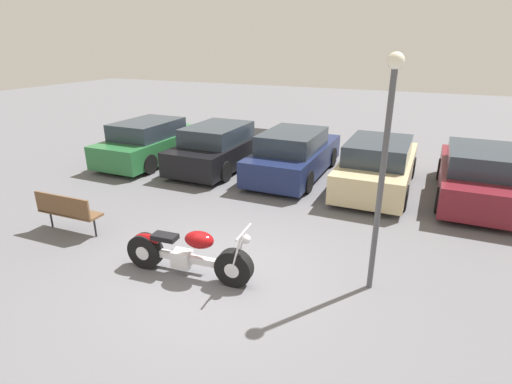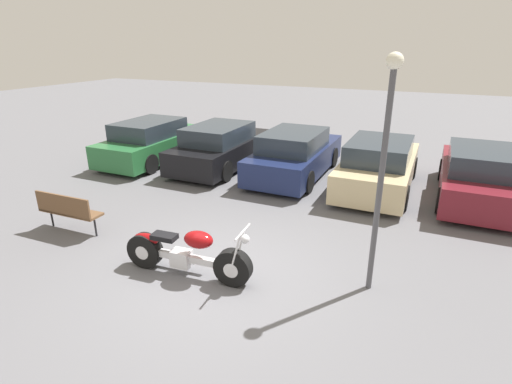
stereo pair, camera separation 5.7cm
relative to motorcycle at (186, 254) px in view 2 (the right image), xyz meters
The scene contains 9 objects.
ground_plane 0.65m from the motorcycle, 22.63° to the left, with size 60.00×60.00×0.00m, color slate.
motorcycle is the anchor object (origin of this frame).
parked_car_green 7.55m from the motorcycle, 131.88° to the left, with size 1.83×4.32×1.39m.
parked_car_black 6.48m from the motorcycle, 113.53° to the left, with size 1.83×4.32×1.39m.
parked_car_navy 6.03m from the motorcycle, 91.23° to the left, with size 1.83×4.32×1.39m.
parked_car_champagne 6.34m from the motorcycle, 68.48° to the left, with size 1.83×4.32×1.39m.
parked_car_maroon 7.70m from the motorcycle, 51.63° to the left, with size 1.83×4.32×1.39m.
park_bench 3.21m from the motorcycle, behind, with size 1.44×0.44×0.89m.
lamp_post 3.65m from the motorcycle, 17.26° to the left, with size 0.24×0.24×3.70m.
Camera 2 is at (3.13, -5.19, 3.83)m, focal length 28.00 mm.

